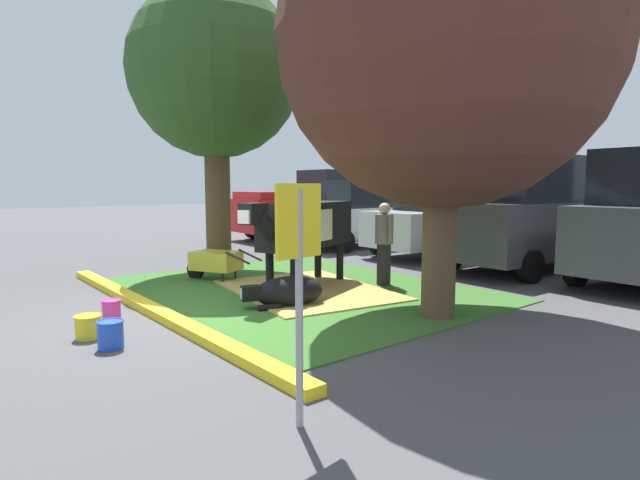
{
  "coord_description": "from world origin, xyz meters",
  "views": [
    {
      "loc": [
        6.71,
        -2.99,
        1.88
      ],
      "look_at": [
        -0.25,
        2.68,
        0.9
      ],
      "focal_mm": 28.22,
      "sensor_mm": 36.0,
      "label": 1
    }
  ],
  "objects_px": {
    "calf_lying": "(287,292)",
    "hatchback_white": "(443,219)",
    "shade_tree_left": "(215,74)",
    "shade_tree_right": "(445,40)",
    "wheelbarrow": "(215,261)",
    "sedan_silver": "(361,214)",
    "cow_holstein": "(304,226)",
    "bucket_blue": "(110,334)",
    "pickup_truck_maroon": "(312,207)",
    "parking_sign": "(299,257)",
    "bucket_pink": "(111,310)",
    "bucket_yellow": "(88,326)",
    "suv_dark_grey": "(530,213)",
    "person_handler": "(384,242)"
  },
  "relations": [
    {
      "from": "sedan_silver",
      "to": "wheelbarrow",
      "type": "bearing_deg",
      "value": -70.03
    },
    {
      "from": "calf_lying",
      "to": "hatchback_white",
      "type": "xyz_separation_m",
      "value": [
        -2.08,
        6.6,
        0.75
      ]
    },
    {
      "from": "bucket_yellow",
      "to": "hatchback_white",
      "type": "relative_size",
      "value": 0.07
    },
    {
      "from": "bucket_pink",
      "to": "pickup_truck_maroon",
      "type": "height_order",
      "value": "pickup_truck_maroon"
    },
    {
      "from": "pickup_truck_maroon",
      "to": "parking_sign",
      "type": "bearing_deg",
      "value": -38.69
    },
    {
      "from": "shade_tree_right",
      "to": "sedan_silver",
      "type": "relative_size",
      "value": 1.37
    },
    {
      "from": "sedan_silver",
      "to": "cow_holstein",
      "type": "bearing_deg",
      "value": -52.83
    },
    {
      "from": "wheelbarrow",
      "to": "shade_tree_right",
      "type": "bearing_deg",
      "value": 14.45
    },
    {
      "from": "wheelbarrow",
      "to": "hatchback_white",
      "type": "bearing_deg",
      "value": 84.73
    },
    {
      "from": "shade_tree_left",
      "to": "bucket_blue",
      "type": "bearing_deg",
      "value": -41.26
    },
    {
      "from": "calf_lying",
      "to": "hatchback_white",
      "type": "height_order",
      "value": "hatchback_white"
    },
    {
      "from": "bucket_blue",
      "to": "hatchback_white",
      "type": "relative_size",
      "value": 0.07
    },
    {
      "from": "parking_sign",
      "to": "bucket_pink",
      "type": "relative_size",
      "value": 6.16
    },
    {
      "from": "cow_holstein",
      "to": "suv_dark_grey",
      "type": "xyz_separation_m",
      "value": [
        1.43,
        5.25,
        0.12
      ]
    },
    {
      "from": "cow_holstein",
      "to": "bucket_pink",
      "type": "distance_m",
      "value": 3.55
    },
    {
      "from": "hatchback_white",
      "to": "sedan_silver",
      "type": "bearing_deg",
      "value": -173.79
    },
    {
      "from": "shade_tree_left",
      "to": "pickup_truck_maroon",
      "type": "relative_size",
      "value": 1.12
    },
    {
      "from": "parking_sign",
      "to": "sedan_silver",
      "type": "xyz_separation_m",
      "value": [
        -8.13,
        8.46,
        -0.35
      ]
    },
    {
      "from": "wheelbarrow",
      "to": "cow_holstein",
      "type": "bearing_deg",
      "value": 26.71
    },
    {
      "from": "shade_tree_right",
      "to": "calf_lying",
      "type": "relative_size",
      "value": 4.62
    },
    {
      "from": "wheelbarrow",
      "to": "hatchback_white",
      "type": "relative_size",
      "value": 0.35
    },
    {
      "from": "wheelbarrow",
      "to": "sedan_silver",
      "type": "height_order",
      "value": "sedan_silver"
    },
    {
      "from": "bucket_pink",
      "to": "cow_holstein",
      "type": "bearing_deg",
      "value": 91.02
    },
    {
      "from": "shade_tree_left",
      "to": "parking_sign",
      "type": "distance_m",
      "value": 8.06
    },
    {
      "from": "wheelbarrow",
      "to": "suv_dark_grey",
      "type": "distance_m",
      "value": 6.97
    },
    {
      "from": "pickup_truck_maroon",
      "to": "bucket_pink",
      "type": "bearing_deg",
      "value": -52.34
    },
    {
      "from": "hatchback_white",
      "to": "suv_dark_grey",
      "type": "bearing_deg",
      "value": -6.7
    },
    {
      "from": "shade_tree_right",
      "to": "pickup_truck_maroon",
      "type": "distance_m",
      "value": 11.43
    },
    {
      "from": "suv_dark_grey",
      "to": "parking_sign",
      "type": "bearing_deg",
      "value": -72.23
    },
    {
      "from": "bucket_pink",
      "to": "pickup_truck_maroon",
      "type": "distance_m",
      "value": 11.5
    },
    {
      "from": "cow_holstein",
      "to": "bucket_pink",
      "type": "relative_size",
      "value": 9.75
    },
    {
      "from": "wheelbarrow",
      "to": "suv_dark_grey",
      "type": "xyz_separation_m",
      "value": [
        3.18,
        6.13,
        0.88
      ]
    },
    {
      "from": "sedan_silver",
      "to": "suv_dark_grey",
      "type": "xyz_separation_m",
      "value": [
        5.41,
        0.0,
        0.29
      ]
    },
    {
      "from": "sedan_silver",
      "to": "suv_dark_grey",
      "type": "bearing_deg",
      "value": 0.03
    },
    {
      "from": "shade_tree_left",
      "to": "bucket_blue",
      "type": "height_order",
      "value": "shade_tree_left"
    },
    {
      "from": "parking_sign",
      "to": "bucket_pink",
      "type": "xyz_separation_m",
      "value": [
        -4.09,
        -0.19,
        -1.18
      ]
    },
    {
      "from": "person_handler",
      "to": "pickup_truck_maroon",
      "type": "distance_m",
      "value": 8.78
    },
    {
      "from": "wheelbarrow",
      "to": "sedan_silver",
      "type": "distance_m",
      "value": 6.55
    },
    {
      "from": "shade_tree_right",
      "to": "pickup_truck_maroon",
      "type": "height_order",
      "value": "shade_tree_right"
    },
    {
      "from": "calf_lying",
      "to": "wheelbarrow",
      "type": "distance_m",
      "value": 2.68
    },
    {
      "from": "cow_holstein",
      "to": "hatchback_white",
      "type": "relative_size",
      "value": 0.67
    },
    {
      "from": "wheelbarrow",
      "to": "sedan_silver",
      "type": "bearing_deg",
      "value": 109.97
    },
    {
      "from": "shade_tree_left",
      "to": "shade_tree_right",
      "type": "bearing_deg",
      "value": 5.54
    },
    {
      "from": "shade_tree_left",
      "to": "bucket_yellow",
      "type": "height_order",
      "value": "shade_tree_left"
    },
    {
      "from": "bucket_pink",
      "to": "bucket_yellow",
      "type": "relative_size",
      "value": 0.94
    },
    {
      "from": "cow_holstein",
      "to": "sedan_silver",
      "type": "distance_m",
      "value": 6.59
    },
    {
      "from": "cow_holstein",
      "to": "calf_lying",
      "type": "distance_m",
      "value": 1.67
    },
    {
      "from": "suv_dark_grey",
      "to": "cow_holstein",
      "type": "bearing_deg",
      "value": -105.25
    },
    {
      "from": "bucket_yellow",
      "to": "sedan_silver",
      "type": "xyz_separation_m",
      "value": [
        -4.65,
        9.12,
        0.83
      ]
    },
    {
      "from": "calf_lying",
      "to": "person_handler",
      "type": "bearing_deg",
      "value": 95.45
    }
  ]
}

